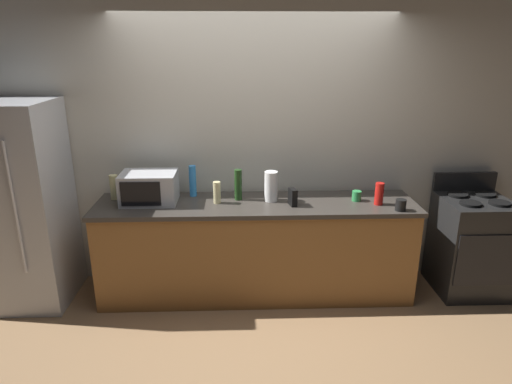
% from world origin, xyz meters
% --- Properties ---
extents(ground_plane, '(8.00, 8.00, 0.00)m').
position_xyz_m(ground_plane, '(0.00, 0.00, 0.00)').
color(ground_plane, '#93704C').
extents(back_wall, '(6.40, 0.10, 2.70)m').
position_xyz_m(back_wall, '(0.00, 0.81, 1.35)').
color(back_wall, beige).
rests_on(back_wall, ground_plane).
extents(counter_run, '(2.84, 0.64, 0.90)m').
position_xyz_m(counter_run, '(0.00, 0.40, 0.45)').
color(counter_run, brown).
rests_on(counter_run, ground_plane).
extents(refrigerator, '(0.72, 0.73, 1.80)m').
position_xyz_m(refrigerator, '(-2.05, 0.40, 0.90)').
color(refrigerator, '#B7BABF').
rests_on(refrigerator, ground_plane).
extents(stove_range, '(0.60, 0.61, 1.08)m').
position_xyz_m(stove_range, '(2.00, 0.40, 0.46)').
color(stove_range, black).
rests_on(stove_range, ground_plane).
extents(microwave, '(0.48, 0.35, 0.27)m').
position_xyz_m(microwave, '(-0.94, 0.45, 1.04)').
color(microwave, '#B7BABF').
rests_on(microwave, counter_run).
extents(paper_towel_roll, '(0.12, 0.12, 0.27)m').
position_xyz_m(paper_towel_roll, '(0.14, 0.45, 1.04)').
color(paper_towel_roll, white).
rests_on(paper_towel_roll, counter_run).
extents(cordless_phone, '(0.07, 0.12, 0.15)m').
position_xyz_m(cordless_phone, '(0.32, 0.32, 0.98)').
color(cordless_phone, black).
rests_on(cordless_phone, counter_run).
extents(bottle_vinegar, '(0.07, 0.07, 0.22)m').
position_xyz_m(bottle_vinegar, '(-1.27, 0.55, 1.01)').
color(bottle_vinegar, beige).
rests_on(bottle_vinegar, counter_run).
extents(bottle_wine, '(0.07, 0.07, 0.28)m').
position_xyz_m(bottle_wine, '(-0.16, 0.49, 1.04)').
color(bottle_wine, '#1E3F19').
rests_on(bottle_wine, counter_run).
extents(bottle_spray_cleaner, '(0.06, 0.06, 0.29)m').
position_xyz_m(bottle_spray_cleaner, '(-0.57, 0.61, 1.04)').
color(bottle_spray_cleaner, '#338CE5').
rests_on(bottle_spray_cleaner, counter_run).
extents(bottle_hot_sauce, '(0.08, 0.08, 0.20)m').
position_xyz_m(bottle_hot_sauce, '(1.07, 0.32, 1.00)').
color(bottle_hot_sauce, red).
rests_on(bottle_hot_sauce, counter_run).
extents(bottle_hand_soap, '(0.07, 0.07, 0.19)m').
position_xyz_m(bottle_hand_soap, '(-0.34, 0.41, 1.00)').
color(bottle_hand_soap, beige).
rests_on(bottle_hand_soap, counter_run).
extents(mug_black, '(0.09, 0.09, 0.10)m').
position_xyz_m(mug_black, '(1.21, 0.16, 0.95)').
color(mug_black, black).
rests_on(mug_black, counter_run).
extents(mug_green, '(0.08, 0.08, 0.09)m').
position_xyz_m(mug_green, '(0.90, 0.42, 0.95)').
color(mug_green, '#2D8C47').
rests_on(mug_green, counter_run).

